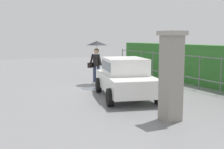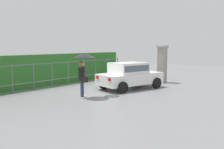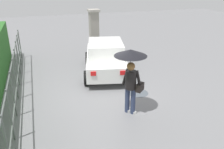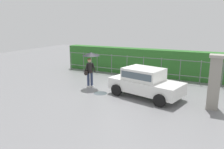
# 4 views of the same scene
# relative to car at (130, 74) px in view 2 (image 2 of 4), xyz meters

# --- Properties ---
(ground_plane) EXTENTS (40.00, 40.00, 0.00)m
(ground_plane) POSITION_rel_car_xyz_m (-1.78, 0.62, -0.80)
(ground_plane) COLOR slate
(car) EXTENTS (3.98, 2.54, 1.48)m
(car) POSITION_rel_car_xyz_m (0.00, 0.00, 0.00)
(car) COLOR white
(car) RESTS_ON ground
(pedestrian) EXTENTS (1.00, 1.00, 2.08)m
(pedestrian) POSITION_rel_car_xyz_m (-3.38, 0.20, 0.74)
(pedestrian) COLOR #2D3856
(pedestrian) RESTS_ON ground
(gate_pillar) EXTENTS (0.60, 0.60, 2.42)m
(gate_pillar) POSITION_rel_car_xyz_m (3.22, -0.30, 0.44)
(gate_pillar) COLOR gray
(gate_pillar) RESTS_ON ground
(fence_section) EXTENTS (11.02, 0.05, 1.50)m
(fence_section) POSITION_rel_car_xyz_m (-1.93, 3.69, 0.02)
(fence_section) COLOR #59605B
(fence_section) RESTS_ON ground
(hedge_row) EXTENTS (11.97, 0.90, 1.90)m
(hedge_row) POSITION_rel_car_xyz_m (-1.93, 4.69, 0.15)
(hedge_row) COLOR #2D6B28
(hedge_row) RESTS_ON ground
(puddle_near) EXTENTS (0.75, 0.75, 0.00)m
(puddle_near) POSITION_rel_car_xyz_m (-2.29, -0.60, -0.80)
(puddle_near) COLOR #4C545B
(puddle_near) RESTS_ON ground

